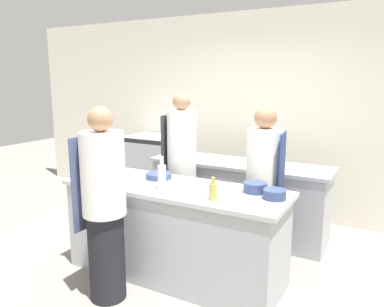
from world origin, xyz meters
TOP-DOWN VIEW (x-y plane):
  - ground_plane at (0.00, 0.00)m, footprint 16.00×16.00m
  - wall_back at (0.00, 2.13)m, footprint 8.00×0.06m
  - prep_counter at (0.00, 0.00)m, footprint 2.17×0.74m
  - pass_counter at (0.16, 1.24)m, footprint 2.20×0.62m
  - oven_range at (-1.41, 1.75)m, footprint 0.82×0.67m
  - chef_at_prep_near at (-0.31, -0.62)m, footprint 0.38×0.37m
  - chef_at_stove at (0.65, 0.68)m, footprint 0.38×0.36m
  - chef_at_pass_far at (-0.31, 0.67)m, footprint 0.35×0.33m
  - bottle_olive_oil at (-0.06, -0.12)m, footprint 0.08×0.08m
  - bottle_vinegar at (0.50, -0.20)m, footprint 0.07×0.07m
  - bottle_wine at (-0.92, 0.06)m, footprint 0.08×0.08m
  - bowl_mixing_large at (-0.28, 0.16)m, footprint 0.26×0.26m
  - bowl_prep_small at (0.94, 0.07)m, footprint 0.19×0.19m
  - bowl_ceramic_blue at (-0.75, -0.18)m, footprint 0.17×0.17m
  - bowl_wooden_salad at (0.74, 0.18)m, footprint 0.21×0.21m

SIDE VIEW (x-z plane):
  - ground_plane at x=0.00m, z-range 0.00..0.00m
  - pass_counter at x=0.16m, z-range 0.00..0.91m
  - prep_counter at x=0.00m, z-range 0.00..0.91m
  - oven_range at x=-1.41m, z-range 0.00..1.04m
  - chef_at_stove at x=0.65m, z-range 0.00..1.64m
  - chef_at_prep_near at x=-0.31m, z-range 0.00..1.68m
  - chef_at_pass_far at x=-0.31m, z-range 0.01..1.76m
  - bowl_mixing_large at x=-0.28m, z-range 0.91..0.96m
  - bowl_ceramic_blue at x=-0.75m, z-range 0.91..0.96m
  - bowl_prep_small at x=0.94m, z-range 0.91..0.99m
  - bowl_wooden_salad at x=0.74m, z-range 0.91..1.00m
  - bottle_vinegar at x=0.50m, z-range 0.88..1.08m
  - bottle_olive_oil at x=-0.06m, z-range 0.87..1.17m
  - bottle_wine at x=-0.92m, z-range 0.87..1.18m
  - wall_back at x=0.00m, z-range 0.00..2.80m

